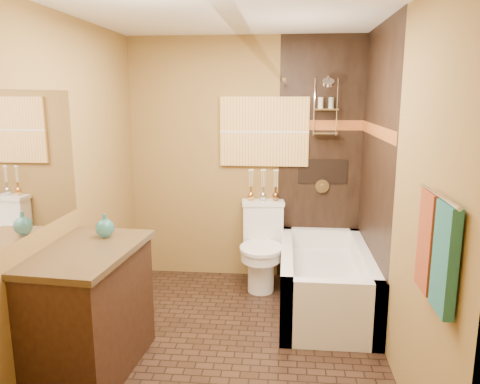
# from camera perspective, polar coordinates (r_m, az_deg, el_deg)

# --- Properties ---
(floor) EXTENTS (3.00, 3.00, 0.00)m
(floor) POSITION_cam_1_polar(r_m,az_deg,el_deg) (3.84, -1.52, -18.21)
(floor) COLOR black
(floor) RESTS_ON ground
(wall_left) EXTENTS (0.02, 3.00, 2.50)m
(wall_left) POSITION_cam_1_polar(r_m,az_deg,el_deg) (3.74, -20.21, 0.74)
(wall_left) COLOR olive
(wall_left) RESTS_ON floor
(wall_right) EXTENTS (0.02, 3.00, 2.50)m
(wall_right) POSITION_cam_1_polar(r_m,az_deg,el_deg) (3.45, 18.53, 0.00)
(wall_right) COLOR olive
(wall_right) RESTS_ON floor
(wall_back) EXTENTS (2.40, 0.02, 2.50)m
(wall_back) POSITION_cam_1_polar(r_m,az_deg,el_deg) (4.86, 0.60, 3.87)
(wall_back) COLOR olive
(wall_back) RESTS_ON floor
(wall_front) EXTENTS (2.40, 0.02, 2.50)m
(wall_front) POSITION_cam_1_polar(r_m,az_deg,el_deg) (1.96, -7.19, -8.20)
(wall_front) COLOR olive
(wall_front) RESTS_ON floor
(ceiling) EXTENTS (3.00, 3.00, 0.00)m
(ceiling) POSITION_cam_1_polar(r_m,az_deg,el_deg) (3.38, -1.76, 21.69)
(ceiling) COLOR silver
(ceiling) RESTS_ON wall_back
(alcove_tile_back) EXTENTS (0.85, 0.01, 2.50)m
(alcove_tile_back) POSITION_cam_1_polar(r_m,az_deg,el_deg) (4.85, 9.77, 3.67)
(alcove_tile_back) COLOR black
(alcove_tile_back) RESTS_ON wall_back
(alcove_tile_right) EXTENTS (0.01, 1.50, 2.50)m
(alcove_tile_right) POSITION_cam_1_polar(r_m,az_deg,el_deg) (4.17, 16.13, 2.09)
(alcove_tile_right) COLOR black
(alcove_tile_right) RESTS_ON wall_right
(mosaic_band_back) EXTENTS (0.85, 0.01, 0.10)m
(mosaic_band_back) POSITION_cam_1_polar(r_m,az_deg,el_deg) (4.80, 9.93, 8.03)
(mosaic_band_back) COLOR #98411B
(mosaic_band_back) RESTS_ON alcove_tile_back
(mosaic_band_right) EXTENTS (0.01, 1.50, 0.10)m
(mosaic_band_right) POSITION_cam_1_polar(r_m,az_deg,el_deg) (4.13, 16.29, 7.16)
(mosaic_band_right) COLOR #98411B
(mosaic_band_right) RESTS_ON alcove_tile_right
(alcove_niche) EXTENTS (0.50, 0.01, 0.25)m
(alcove_niche) POSITION_cam_1_polar(r_m,az_deg,el_deg) (4.86, 10.03, 2.49)
(alcove_niche) COLOR black
(alcove_niche) RESTS_ON alcove_tile_back
(shower_fixtures) EXTENTS (0.24, 0.33, 1.16)m
(shower_fixtures) POSITION_cam_1_polar(r_m,az_deg,el_deg) (4.70, 10.35, 8.50)
(shower_fixtures) COLOR silver
(shower_fixtures) RESTS_ON floor
(curtain_rod) EXTENTS (0.03, 1.55, 0.03)m
(curtain_rod) POSITION_cam_1_polar(r_m,az_deg,el_deg) (4.05, 5.46, 13.16)
(curtain_rod) COLOR silver
(curtain_rod) RESTS_ON wall_back
(towel_bar) EXTENTS (0.02, 0.55, 0.02)m
(towel_bar) POSITION_cam_1_polar(r_m,az_deg,el_deg) (2.41, 23.09, -0.39)
(towel_bar) COLOR silver
(towel_bar) RESTS_ON wall_right
(towel_teal) EXTENTS (0.05, 0.22, 0.52)m
(towel_teal) POSITION_cam_1_polar(r_m,az_deg,el_deg) (2.36, 23.72, -7.47)
(towel_teal) COLOR #1D6156
(towel_teal) RESTS_ON towel_bar
(towel_rust) EXTENTS (0.05, 0.22, 0.52)m
(towel_rust) POSITION_cam_1_polar(r_m,az_deg,el_deg) (2.60, 21.98, -5.62)
(towel_rust) COLOR maroon
(towel_rust) RESTS_ON towel_bar
(sunset_painting) EXTENTS (0.90, 0.04, 0.70)m
(sunset_painting) POSITION_cam_1_polar(r_m,az_deg,el_deg) (4.79, 2.98, 7.35)
(sunset_painting) COLOR gold
(sunset_painting) RESTS_ON wall_back
(vanity_mirror) EXTENTS (0.01, 1.00, 0.90)m
(vanity_mirror) POSITION_cam_1_polar(r_m,az_deg,el_deg) (3.33, -23.38, 3.59)
(vanity_mirror) COLOR white
(vanity_mirror) RESTS_ON wall_left
(bathtub) EXTENTS (0.80, 1.50, 0.55)m
(bathtub) POSITION_cam_1_polar(r_m,az_deg,el_deg) (4.41, 10.30, -11.09)
(bathtub) COLOR white
(bathtub) RESTS_ON floor
(toilet) EXTENTS (0.45, 0.66, 0.85)m
(toilet) POSITION_cam_1_polar(r_m,az_deg,el_deg) (4.74, 2.68, -6.53)
(toilet) COLOR white
(toilet) RESTS_ON floor
(vanity) EXTENTS (0.70, 1.06, 0.90)m
(vanity) POSITION_cam_1_polar(r_m,az_deg,el_deg) (3.51, -18.07, -13.55)
(vanity) COLOR black
(vanity) RESTS_ON floor
(teal_bottle) EXTENTS (0.16, 0.16, 0.21)m
(teal_bottle) POSITION_cam_1_polar(r_m,az_deg,el_deg) (3.54, -16.16, -3.95)
(teal_bottle) COLOR #287876
(teal_bottle) RESTS_ON vanity
(bud_vases) EXTENTS (0.32, 0.07, 0.32)m
(bud_vases) POSITION_cam_1_polar(r_m,az_deg,el_deg) (4.78, 2.86, 0.95)
(bud_vases) COLOR gold
(bud_vases) RESTS_ON toilet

